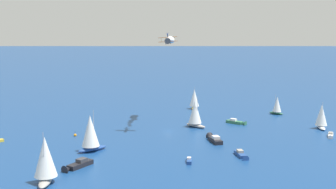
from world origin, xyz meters
TOP-DOWN VIEW (x-y plane):
  - ground_plane at (0.00, 0.00)m, footprint 2000.00×2000.00m
  - motorboat_near_centre at (-12.86, 17.98)m, footprint 2.96×10.66m
  - motorboat_far_port at (35.10, 38.14)m, footprint 9.22×9.22m
  - sailboat_far_stbd at (-22.78, -43.25)m, footprint 6.24×8.89m
  - motorboat_inshore at (-31.28, -6.62)m, footprint 7.44×8.27m
  - sailboat_offshore at (42.88, 48.54)m, footprint 6.68×11.08m
  - sailboat_trailing at (30.48, 21.61)m, footprint 10.61×7.97m
  - motorboat_ahead at (2.14, 39.94)m, footprint 2.89×5.80m
  - motorboat_mid_cluster at (-57.04, 21.59)m, footprint 5.30×6.69m
  - sailboat_outer_ring_a at (-57.04, -22.02)m, footprint 5.73×7.19m
  - sailboat_outer_ring_c at (-12.33, -4.80)m, footprint 7.83×9.62m
  - sailboat_outer_ring_d at (-61.01, 8.70)m, footprint 5.88×8.91m
  - motorboat_outer_ring_e at (-15.36, 38.09)m, footprint 2.44×8.28m
  - marker_buoy at (35.57, 0.27)m, footprint 1.10×1.10m
  - biplane_lead at (0.08, 0.28)m, footprint 7.39×7.06m
  - wingwalker_lead at (0.23, 0.25)m, footprint 0.92×0.32m
  - smoke_trail_lead at (-5.61, -21.73)m, footprint 9.12×25.87m

SIDE VIEW (x-z plane):
  - ground_plane at x=0.00m, z-range 0.00..0.00m
  - marker_buoy at x=35.57m, z-range -0.66..1.44m
  - motorboat_ahead at x=2.14m, z-range -0.38..1.26m
  - motorboat_mid_cluster at x=-57.04m, z-range -0.46..1.54m
  - motorboat_outer_ring_e at x=-15.36m, z-range -0.55..1.83m
  - motorboat_inshore at x=-31.28m, z-range -0.59..1.98m
  - motorboat_far_port at x=35.10m, z-range -0.69..2.32m
  - motorboat_near_centre at x=-12.86m, z-range -0.71..2.37m
  - sailboat_outer_ring_a at x=-57.04m, z-range -0.41..8.92m
  - sailboat_outer_ring_d at x=-61.01m, z-range -0.48..10.59m
  - sailboat_far_stbd at x=-22.78m, z-range -0.48..10.65m
  - sailboat_outer_ring_c at x=-12.33m, z-range -0.55..12.02m
  - sailboat_trailing at x=30.48m, z-range -0.59..12.94m
  - sailboat_offshore at x=42.88m, z-range -0.60..13.28m
  - smoke_trail_lead at x=-5.61m, z-range 33.26..36.81m
  - biplane_lead at x=0.08m, z-range 33.52..37.13m
  - wingwalker_lead at x=0.23m, z-range 36.62..38.40m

